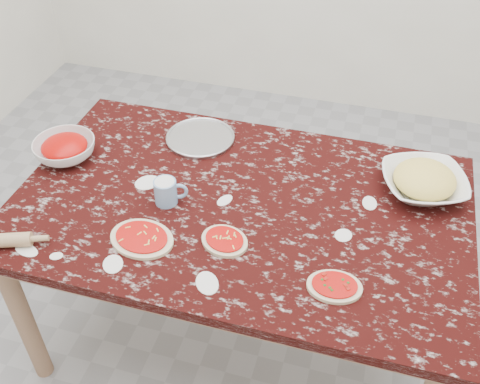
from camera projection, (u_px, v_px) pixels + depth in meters
name	position (u px, v px, depth m)	size (l,w,h in m)	color
ground	(240.00, 329.00, 2.44)	(4.00, 4.00, 0.00)	gray
worktable	(240.00, 220.00, 2.01)	(1.60, 1.00, 0.75)	black
pizza_tray	(200.00, 138.00, 2.24)	(0.27, 0.27, 0.01)	#B2B2B7
sauce_bowl	(65.00, 149.00, 2.13)	(0.24, 0.24, 0.07)	white
cheese_bowl	(423.00, 184.00, 1.98)	(0.29, 0.29, 0.07)	white
flour_mug	(167.00, 191.00, 1.93)	(0.12, 0.08, 0.09)	#7BA2CF
pizza_left	(142.00, 238.00, 1.81)	(0.25, 0.21, 0.02)	beige
pizza_mid	(225.00, 241.00, 1.80)	(0.20, 0.18, 0.02)	beige
pizza_right	(334.00, 286.00, 1.66)	(0.18, 0.15, 0.02)	beige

